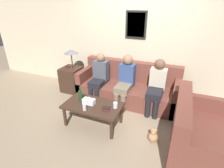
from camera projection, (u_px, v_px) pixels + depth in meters
ground_plane at (120, 110)px, 3.85m from camera, size 16.00×16.00×0.00m
wall_back at (135, 42)px, 4.09m from camera, size 9.00×0.08×2.60m
couch_main at (128, 88)px, 4.15m from camera, size 2.31×0.84×0.89m
couch_side at (197, 135)px, 2.69m from camera, size 0.84×1.40×0.89m
coffee_table at (93, 107)px, 3.27m from camera, size 1.08×0.61×0.44m
side_table_with_lamp at (72, 77)px, 4.57m from camera, size 0.49×0.49×1.12m
wine_bottle at (81, 95)px, 3.33m from camera, size 0.07×0.07×0.30m
drinking_glass at (115, 105)px, 3.12m from camera, size 0.08×0.08×0.11m
book_stack at (106, 108)px, 3.09m from camera, size 0.15×0.12×0.04m
soda_can at (84, 107)px, 3.05m from camera, size 0.07×0.07×0.12m
tissue_box at (89, 101)px, 3.25m from camera, size 0.23×0.12×0.15m
person_left at (99, 76)px, 4.09m from camera, size 0.34×0.58×1.11m
person_middle at (125, 79)px, 3.87m from camera, size 0.34×0.65×1.13m
person_right at (157, 84)px, 3.66m from camera, size 0.34×0.65×1.11m
teddy_bear at (153, 136)px, 2.95m from camera, size 0.17×0.17×0.27m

